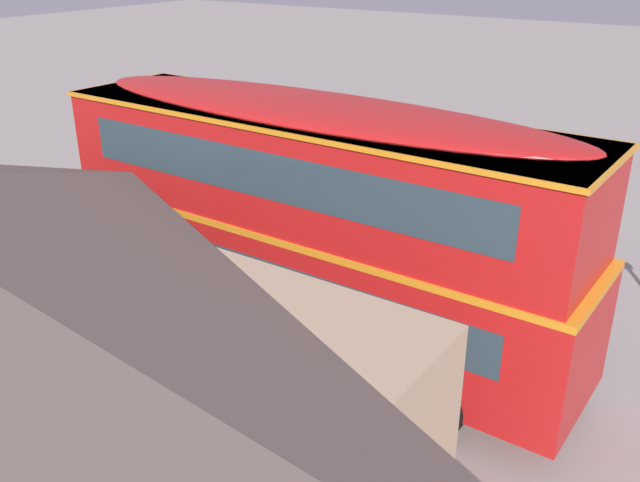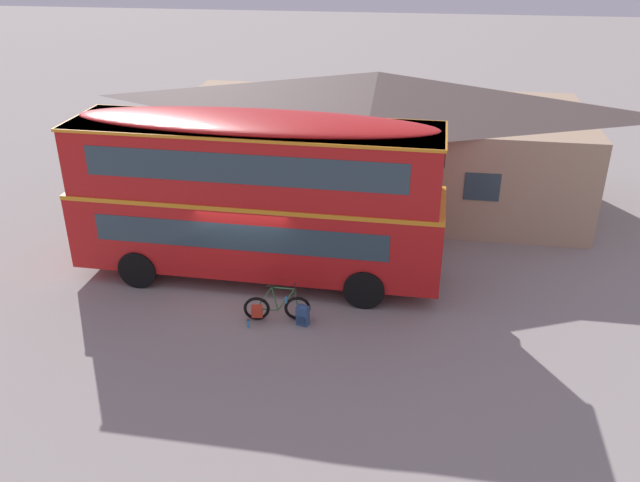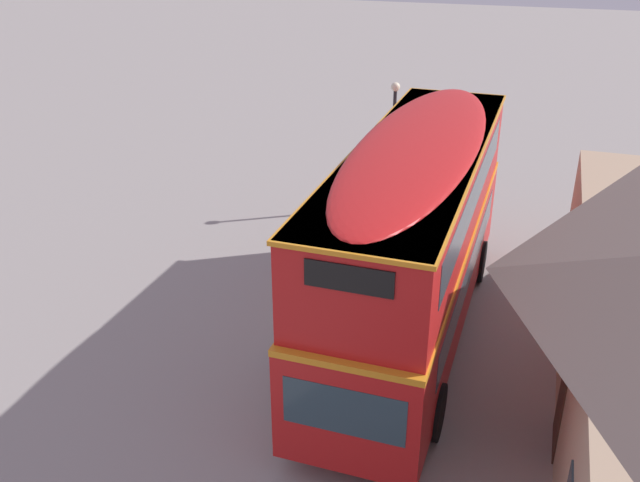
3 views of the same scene
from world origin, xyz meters
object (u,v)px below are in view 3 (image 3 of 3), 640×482
double_decker_bus (414,232)px  street_lamp (393,131)px  water_bottle_blue_sports (292,319)px  touring_bicycle (302,326)px  backpack_on_ground (287,346)px

double_decker_bus → street_lamp: double_decker_bus is taller
water_bottle_blue_sports → touring_bicycle: bearing=37.3°
street_lamp → water_bottle_blue_sports: bearing=-6.1°
double_decker_bus → touring_bicycle: double_decker_bus is taller
touring_bicycle → water_bottle_blue_sports: (-0.60, -0.46, -0.25)m
touring_bicycle → street_lamp: bearing=177.5°
double_decker_bus → backpack_on_ground: 3.73m
backpack_on_ground → street_lamp: 9.31m
double_decker_bus → street_lamp: bearing=-165.4°
backpack_on_ground → touring_bicycle: bearing=171.9°
double_decker_bus → touring_bicycle: 3.34m
double_decker_bus → street_lamp: (-7.36, -1.92, -0.06)m
touring_bicycle → water_bottle_blue_sports: bearing=-142.7°
water_bottle_blue_sports → backpack_on_ground: bearing=14.5°
backpack_on_ground → water_bottle_blue_sports: (-1.35, -0.35, -0.18)m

